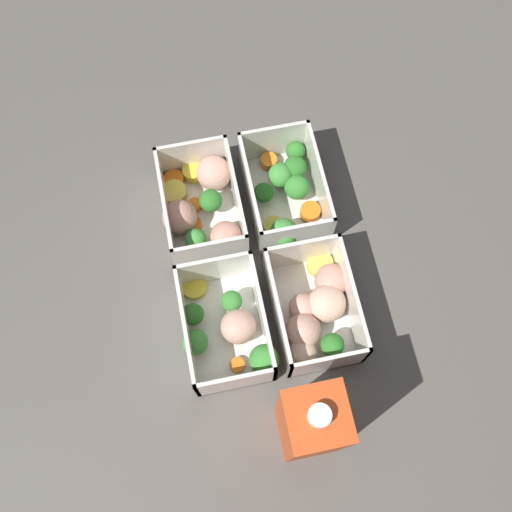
{
  "coord_description": "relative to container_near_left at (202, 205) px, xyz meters",
  "views": [
    {
      "loc": [
        0.28,
        -0.06,
        0.8
      ],
      "look_at": [
        0.0,
        0.0,
        0.03
      ],
      "focal_mm": 42.0,
      "sensor_mm": 36.0,
      "label": 1
    }
  ],
  "objects": [
    {
      "name": "container_far_right",
      "position": [
        0.18,
        0.12,
        0.0
      ],
      "size": [
        0.17,
        0.12,
        0.08
      ],
      "color": "silver",
      "rests_on": "ground_plane"
    },
    {
      "name": "container_near_right",
      "position": [
        0.19,
        0.0,
        0.0
      ],
      "size": [
        0.17,
        0.12,
        0.08
      ],
      "color": "silver",
      "rests_on": "ground_plane"
    },
    {
      "name": "container_far_left",
      "position": [
        0.0,
        0.12,
        0.0
      ],
      "size": [
        0.17,
        0.1,
        0.08
      ],
      "color": "silver",
      "rests_on": "ground_plane"
    },
    {
      "name": "juice_carton",
      "position": [
        0.33,
        0.07,
        0.07
      ],
      "size": [
        0.07,
        0.07,
        0.2
      ],
      "color": "#D14C1E",
      "rests_on": "ground_plane"
    },
    {
      "name": "ground_plane",
      "position": [
        0.09,
        0.06,
        -0.03
      ],
      "size": [
        4.0,
        4.0,
        0.0
      ],
      "primitive_type": "plane",
      "color": "#56514C"
    },
    {
      "name": "container_near_left",
      "position": [
        0.0,
        0.0,
        0.0
      ],
      "size": [
        0.16,
        0.13,
        0.08
      ],
      "color": "silver",
      "rests_on": "ground_plane"
    }
  ]
}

